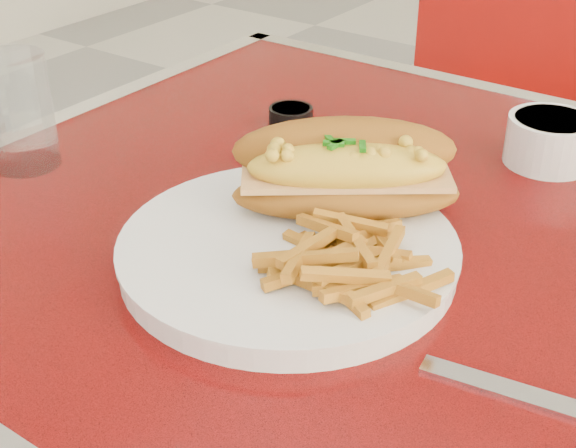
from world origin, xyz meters
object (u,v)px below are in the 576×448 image
Objects in this scene: sauce_cup_left at (291,117)px; water_tumbler at (19,112)px; mac_hoagie at (346,171)px; fork at (375,258)px; diner_table at (502,410)px; dinner_plate at (288,251)px; gravy_ramekin at (550,139)px.

water_tumbler is at bearing -125.51° from sauce_cup_left.
mac_hoagie is 1.59× the size of fork.
water_tumbler is (-0.18, -0.25, 0.05)m from sauce_cup_left.
mac_hoagie reaches higher than diner_table.
dinner_plate is at bearing -148.69° from diner_table.
gravy_ramekin is at bearing 106.18° from diner_table.
diner_table is 3.46× the size of dinner_plate.
sauce_cup_left is at bearing 124.90° from dinner_plate.
dinner_plate is 0.35m from gravy_ramekin.
mac_hoagie is (-0.17, -0.03, 0.22)m from diner_table.
gravy_ramekin reaches higher than sauce_cup_left.
diner_table is 9.88× the size of water_tumbler.
gravy_ramekin is (0.11, 0.25, -0.03)m from mac_hoagie.
dinner_plate is 0.30m from sauce_cup_left.
fork is at bearing -77.63° from mac_hoagie.
diner_table is at bearing -27.55° from mac_hoagie.
diner_table is at bearing -21.10° from sauce_cup_left.
mac_hoagie reaches higher than sauce_cup_left.
mac_hoagie is at bearing 53.57° from fork.
mac_hoagie is at bearing -113.40° from gravy_ramekin.
mac_hoagie is at bearing 85.16° from dinner_plate.
water_tumbler is at bearing 98.36° from fork.
water_tumbler is at bearing -143.97° from gravy_ramekin.
gravy_ramekin is at bearing 36.03° from water_tumbler.
water_tumbler reaches higher than fork.
fork is 1.29× the size of gravy_ramekin.
gravy_ramekin is (0.11, 0.33, 0.02)m from dinner_plate.
dinner_plate is 0.35m from water_tumbler.
mac_hoagie is at bearing -170.96° from diner_table.
sauce_cup_left is 0.53× the size of water_tumbler.
dinner_plate is at bearing -131.43° from mac_hoagie.
diner_table is at bearing -73.82° from gravy_ramekin.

